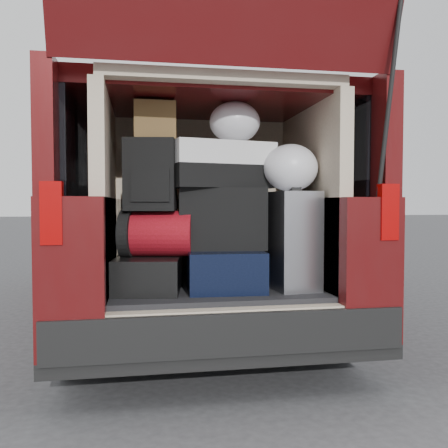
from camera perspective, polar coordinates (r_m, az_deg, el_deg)
The scene contains 13 objects.
ground at distance 2.92m, azimuth -0.53°, elevation -18.96°, with size 80.00×80.00×0.00m, color #333336.
minivan at distance 4.56m, azimuth -4.34°, elevation 0.49°, with size 1.90×5.35×2.77m.
load_floor at distance 3.09m, azimuth -1.38°, elevation -12.36°, with size 1.24×1.05×0.55m, color black.
black_hardshell at distance 2.85m, azimuth -9.02°, elevation -5.91°, with size 0.37×0.50×0.20m, color black.
navy_hardshell at distance 2.89m, azimuth -0.03°, elevation -5.43°, with size 0.44×0.54×0.24m, color black.
silver_roller at distance 2.90m, azimuth 8.01°, elevation -1.94°, with size 0.24×0.39×0.59m, color silver.
red_duffel at distance 2.85m, azimuth -8.04°, elevation -1.13°, with size 0.42×0.27×0.27m, color maroon.
black_soft_case at distance 2.91m, azimuth -0.23°, elevation 0.65°, with size 0.52×0.31×0.37m, color black.
backpack at distance 2.81m, azimuth -8.88°, elevation 5.84°, with size 0.29×0.18×0.42m, color black.
twotone_duffel at distance 2.93m, azimuth -0.42°, elevation 7.03°, with size 0.62×0.32×0.28m, color silver.
grocery_sack_lower at distance 2.90m, azimuth -8.38°, elevation 12.08°, with size 0.24×0.20×0.22m, color brown.
plastic_bag_center at distance 2.95m, azimuth 1.30°, elevation 12.14°, with size 0.31×0.29×0.25m, color white.
plastic_bag_right at distance 2.90m, azimuth 8.01°, elevation 6.70°, with size 0.33×0.31×0.29m, color white.
Camera 1 is at (-0.44, -2.68, 1.06)m, focal length 38.00 mm.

